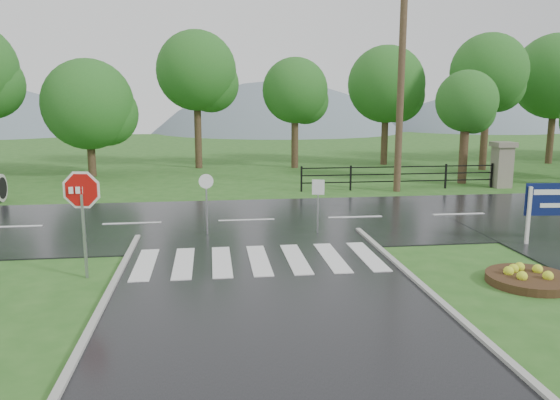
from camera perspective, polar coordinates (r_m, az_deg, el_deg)
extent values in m
plane|color=#2B5E1F|center=(10.12, 0.43, -14.80)|extent=(120.00, 120.00, 0.00)
cube|color=black|center=(19.58, -3.52, -2.23)|extent=(90.00, 8.00, 0.04)
cube|color=silver|center=(14.80, -13.93, -6.54)|extent=(0.50, 2.80, 0.02)
cube|color=silver|center=(14.71, -10.04, -6.48)|extent=(0.50, 2.80, 0.02)
cube|color=silver|center=(14.69, -6.12, -6.40)|extent=(0.50, 2.80, 0.02)
cube|color=silver|center=(14.74, -2.20, -6.28)|extent=(0.50, 2.80, 0.02)
cube|color=silver|center=(14.86, 1.66, -6.14)|extent=(0.50, 2.80, 0.02)
cube|color=silver|center=(15.05, 5.44, -5.98)|extent=(0.50, 2.80, 0.02)
cube|color=silver|center=(15.29, 9.12, -5.79)|extent=(0.50, 2.80, 0.02)
cube|color=gray|center=(29.01, 22.16, 3.20)|extent=(0.80, 0.80, 2.00)
cube|color=#6B6659|center=(28.90, 22.32, 5.40)|extent=(1.00, 1.00, 0.24)
cube|color=black|center=(26.91, 12.28, 1.93)|extent=(9.50, 0.05, 0.05)
cube|color=black|center=(26.86, 12.31, 2.67)|extent=(9.50, 0.05, 0.05)
cube|color=black|center=(26.82, 12.34, 3.41)|extent=(9.50, 0.05, 0.05)
cube|color=black|center=(25.69, 2.25, 2.21)|extent=(0.08, 0.08, 1.20)
cube|color=black|center=(28.82, 21.24, 2.41)|extent=(0.08, 0.08, 1.20)
sphere|color=slate|center=(80.94, -26.46, -3.93)|extent=(40.00, 40.00, 40.00)
sphere|color=slate|center=(77.70, -0.20, -5.57)|extent=(48.00, 48.00, 48.00)
sphere|color=slate|center=(84.68, 18.96, -1.79)|extent=(36.00, 36.00, 36.00)
cube|color=#939399|center=(14.05, -19.76, -3.62)|extent=(0.06, 0.06, 2.08)
cylinder|color=white|center=(13.83, -20.04, 1.00)|extent=(1.24, 0.22, 1.25)
cylinder|color=#B70E0C|center=(13.82, -20.05, 0.99)|extent=(1.08, 0.20, 1.09)
cube|color=silver|center=(17.80, 24.54, -1.55)|extent=(0.10, 0.10, 1.78)
cylinder|color=#332111|center=(14.37, 24.61, -7.56)|extent=(2.00, 2.00, 0.20)
cube|color=#939399|center=(17.60, 3.98, -0.91)|extent=(0.04, 0.04, 1.68)
cube|color=white|center=(17.45, 4.02, 1.35)|extent=(0.38, 0.14, 0.49)
cylinder|color=#939399|center=(17.50, -7.67, -0.74)|extent=(0.06, 0.06, 1.86)
cylinder|color=white|center=(17.34, -7.73, 1.95)|extent=(0.46, 0.03, 0.46)
cylinder|color=#473523|center=(26.07, 12.51, 11.50)|extent=(0.32, 0.32, 9.73)
cylinder|color=#3D2B1C|center=(29.65, 18.64, 5.03)|extent=(0.47, 0.47, 3.50)
sphere|color=#1F5D1D|center=(29.54, 18.92, 9.76)|extent=(3.11, 3.11, 3.11)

